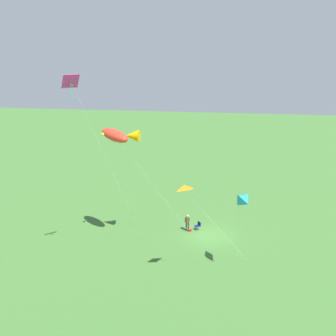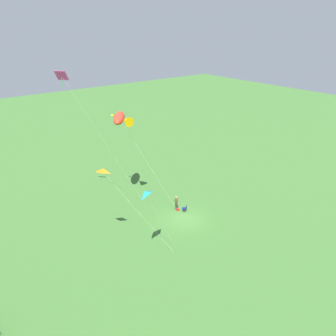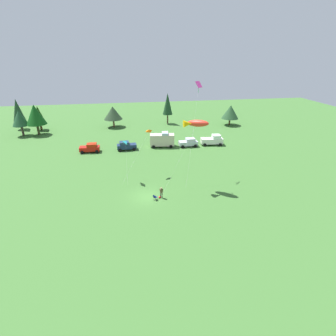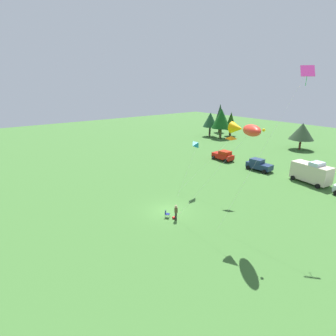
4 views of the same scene
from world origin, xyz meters
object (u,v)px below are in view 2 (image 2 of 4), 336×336
object	(u,v)px
backpack_on_grass	(178,210)
kite_delta_orange	(103,171)
person_kite_flyer	(176,202)
kite_large_fish	(121,119)
kite_diamond_rainbow	(64,80)
kite_delta_teal	(144,194)
folding_chair	(185,208)

from	to	relation	value
backpack_on_grass	kite_delta_orange	size ratio (longest dim) A/B	0.04
person_kite_flyer	kite_delta_orange	xyz separation A→B (m)	(-0.70, 9.09, 6.73)
kite_large_fish	kite_delta_orange	xyz separation A→B (m)	(-6.36, 5.72, -2.42)
backpack_on_grass	kite_diamond_rainbow	distance (m)	18.54
person_kite_flyer	kite_delta_teal	bearing A→B (deg)	47.22
person_kite_flyer	kite_diamond_rainbow	xyz separation A→B (m)	(7.36, 8.56, 13.62)
person_kite_flyer	kite_diamond_rainbow	bearing A→B (deg)	-25.26
backpack_on_grass	kite_delta_teal	world-z (taller)	kite_delta_teal
person_kite_flyer	backpack_on_grass	bearing A→B (deg)	109.95
kite_delta_teal	backpack_on_grass	bearing A→B (deg)	-60.04
kite_delta_orange	kite_diamond_rainbow	world-z (taller)	kite_diamond_rainbow
person_kite_flyer	kite_diamond_rainbow	size ratio (longest dim) A/B	0.11
backpack_on_grass	kite_delta_orange	bearing A→B (deg)	92.51
folding_chair	kite_delta_orange	xyz separation A→B (m)	(0.32, 9.58, 7.27)
kite_delta_teal	kite_diamond_rainbow	size ratio (longest dim) A/B	0.45
kite_delta_teal	kite_large_fish	bearing A→B (deg)	-21.41
person_kite_flyer	backpack_on_grass	xyz separation A→B (m)	(-0.30, -0.02, -0.91)
backpack_on_grass	kite_diamond_rainbow	size ratio (longest dim) A/B	0.02
backpack_on_grass	kite_large_fish	bearing A→B (deg)	29.63
person_kite_flyer	kite_delta_teal	distance (m)	10.26
person_kite_flyer	kite_delta_orange	world-z (taller)	kite_delta_orange
folding_chair	kite_delta_orange	size ratio (longest dim) A/B	0.10
kite_delta_teal	kite_diamond_rainbow	xyz separation A→B (m)	(11.94, 1.18, 8.15)
backpack_on_grass	kite_diamond_rainbow	bearing A→B (deg)	48.23
person_kite_flyer	kite_delta_teal	size ratio (longest dim) A/B	0.25
folding_chair	kite_delta_teal	distance (m)	10.51
kite_diamond_rainbow	backpack_on_grass	bearing A→B (deg)	-131.77
folding_chair	kite_delta_teal	world-z (taller)	kite_delta_teal
kite_diamond_rainbow	person_kite_flyer	bearing A→B (deg)	-130.70
folding_chair	kite_delta_teal	xyz separation A→B (m)	(-3.55, 7.87, 6.00)
person_kite_flyer	folding_chair	size ratio (longest dim) A/B	2.12
folding_chair	kite_delta_orange	distance (m)	12.03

